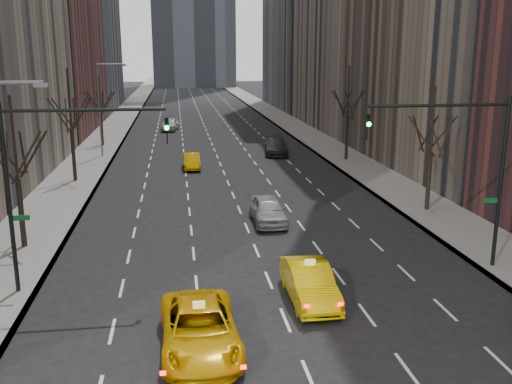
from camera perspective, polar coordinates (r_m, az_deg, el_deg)
name	(u,v)px	position (r m, az deg, el deg)	size (l,w,h in m)	color
sidewalk_left	(116,126)	(82.76, -13.78, 6.46)	(4.50, 320.00, 0.15)	slate
sidewalk_right	(288,123)	(83.91, 3.21, 6.93)	(4.50, 320.00, 0.15)	slate
tree_lw_b	(18,179)	(31.45, -22.71, 1.17)	(3.36, 3.50, 7.82)	black
tree_lw_c	(72,132)	(46.83, -17.95, 5.77)	(3.36, 3.50, 8.74)	black
tree_lw_d	(101,114)	(64.57, -15.26, 7.55)	(3.36, 3.50, 7.36)	black
tree_rw_b	(431,155)	(37.82, 17.06, 3.60)	(3.36, 3.50, 7.82)	black
tree_rw_c	(348,118)	(54.45, 9.14, 7.29)	(3.36, 3.50, 8.74)	black
traffic_mast_left	(49,166)	(24.71, -20.00, 2.43)	(6.69, 0.39, 8.00)	black
traffic_mast_right	(469,156)	(27.44, 20.51, 3.44)	(6.69, 0.39, 8.00)	black
streetlight_far	(103,100)	(57.33, -15.08, 8.90)	(2.83, 0.22, 9.00)	slate
taxi_suv	(200,329)	(20.15, -5.65, -13.47)	(2.61, 5.66, 1.57)	#E6A604
taxi_sedan	(310,283)	(23.82, 5.37, -9.02)	(1.67, 4.79, 1.58)	#EFC005
silver_sedan_ahead	(268,210)	(34.30, 1.21, -1.79)	(1.89, 4.70, 1.60)	#9B9DA2
far_taxi	(192,161)	(50.77, -6.43, 3.08)	(1.43, 4.09, 1.35)	#F5B405
far_suv_grey	(276,146)	(57.81, 2.04, 4.60)	(2.29, 5.64, 1.64)	#29292D
far_car_white	(170,124)	(76.73, -8.60, 6.73)	(1.98, 4.91, 1.67)	silver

